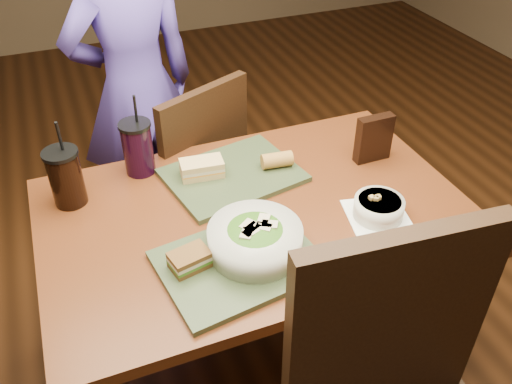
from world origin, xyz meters
TOP-DOWN VIEW (x-y plane):
  - ground at (0.00, 0.00)m, footprint 6.00×6.00m
  - dining_table at (0.00, 0.00)m, footprint 1.30×0.85m
  - chair_far at (-0.02, 0.58)m, footprint 0.54×0.56m
  - diner at (-0.18, 0.93)m, footprint 0.61×0.46m
  - tray_near at (-0.13, -0.21)m, footprint 0.46×0.38m
  - tray_far at (-0.01, 0.19)m, footprint 0.47×0.39m
  - salad_bowl at (-0.07, -0.18)m, footprint 0.26×0.26m
  - soup_bowl at (0.33, -0.16)m, footprint 0.22×0.22m
  - sandwich_near at (-0.26, -0.18)m, footprint 0.12×0.09m
  - sandwich_far at (-0.11, 0.22)m, footprint 0.15×0.09m
  - baguette_near at (0.03, -0.33)m, footprint 0.11×0.08m
  - baguette_far at (0.14, 0.17)m, footprint 0.11×0.06m
  - cup_cola at (-0.52, 0.25)m, footprint 0.11×0.11m
  - cup_berry at (-0.28, 0.34)m, footprint 0.11×0.11m
  - chip_bag at (0.48, 0.12)m, footprint 0.13×0.04m

SIDE VIEW (x-z plane):
  - ground at x=0.00m, z-range 0.00..0.00m
  - chair_far at x=-0.02m, z-range 0.05..0.99m
  - dining_table at x=0.00m, z-range 0.28..1.03m
  - tray_near at x=-0.13m, z-range 0.75..0.77m
  - tray_far at x=-0.01m, z-range 0.75..0.77m
  - diner at x=-0.18m, z-range 0.00..1.53m
  - soup_bowl at x=0.33m, z-range 0.75..0.82m
  - sandwich_near at x=-0.26m, z-range 0.77..0.82m
  - baguette_far at x=0.14m, z-range 0.77..0.82m
  - baguette_near at x=0.03m, z-range 0.77..0.82m
  - sandwich_far at x=-0.11m, z-range 0.77..0.82m
  - salad_bowl at x=-0.07m, z-range 0.77..0.86m
  - chip_bag at x=0.48m, z-range 0.75..0.92m
  - cup_berry at x=-0.28m, z-range 0.70..0.99m
  - cup_cola at x=-0.52m, z-range 0.70..0.99m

